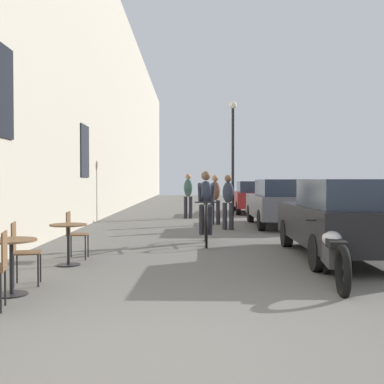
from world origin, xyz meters
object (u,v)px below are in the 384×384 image
parked_car_second (281,202)px  cafe_table_mid (68,236)px  cyclist_on_bicycle (206,209)px  parked_car_nearest (343,218)px  cafe_chair_near_toward_wall (21,249)px  pedestrian_far (188,193)px  pedestrian_near (228,199)px  pedestrian_mid (215,197)px  cafe_chair_mid_toward_street (74,231)px  parked_motorcycle (333,255)px  cafe_table_near (11,255)px  street_lamp (233,143)px  parked_car_third (253,197)px

parked_car_second → cafe_table_mid: bearing=-126.7°
cyclist_on_bicycle → parked_car_nearest: cyclist_on_bicycle is taller
cyclist_on_bicycle → cafe_table_mid: bearing=-131.8°
cafe_chair_near_toward_wall → pedestrian_far: size_ratio=0.50×
pedestrian_near → parked_car_nearest: pedestrian_near is taller
cyclist_on_bicycle → pedestrian_mid: cyclist_on_bicycle is taller
pedestrian_near → cafe_chair_mid_toward_street: bearing=-123.2°
cafe_chair_near_toward_wall → parked_car_second: size_ratio=0.21×
cafe_table_mid → parked_motorcycle: size_ratio=0.34×
cafe_table_near → cafe_table_mid: 2.07m
pedestrian_mid → street_lamp: street_lamp is taller
pedestrian_mid → pedestrian_far: bearing=109.9°
pedestrian_near → parked_car_third: size_ratio=0.40×
cafe_table_mid → pedestrian_far: (2.07, 9.97, 0.48)m
street_lamp → cyclist_on_bicycle: bearing=-99.6°
cyclist_on_bicycle → parked_car_second: bearing=57.3°
cafe_chair_near_toward_wall → cafe_chair_mid_toward_street: same height
cafe_table_near → parked_car_second: (5.27, 8.88, 0.27)m
parked_car_nearest → cafe_chair_near_toward_wall: bearing=-157.4°
cafe_table_mid → parked_car_third: size_ratio=0.17×
pedestrian_far → street_lamp: street_lamp is taller
cyclist_on_bicycle → street_lamp: street_lamp is taller
parked_car_second → pedestrian_near: bearing=-150.9°
cyclist_on_bicycle → parked_car_second: (2.58, 4.02, -0.02)m
pedestrian_far → parked_car_second: 4.37m
pedestrian_far → street_lamp: 3.28m
pedestrian_far → parked_car_nearest: bearing=-72.3°
cafe_table_mid → cafe_chair_mid_toward_street: bearing=96.4°
cafe_chair_near_toward_wall → cafe_chair_mid_toward_street: (0.18, 2.19, 0.00)m
pedestrian_near → pedestrian_mid: bearing=100.5°
pedestrian_near → parked_car_third: bearing=76.2°
pedestrian_far → parked_car_nearest: 9.75m
cafe_chair_mid_toward_street → parked_motorcycle: size_ratio=0.42×
parked_car_second → pedestrian_far: bearing=133.8°
pedestrian_mid → pedestrian_far: 2.70m
pedestrian_far → street_lamp: (1.92, 1.63, 2.11)m
cafe_table_near → street_lamp: street_lamp is taller
cafe_table_mid → street_lamp: street_lamp is taller
cafe_table_near → parked_car_nearest: (5.21, 2.75, 0.26)m
cafe_chair_near_toward_wall → pedestrian_near: bearing=64.2°
cafe_table_near → cafe_table_mid: bearing=85.0°
cafe_table_mid → cafe_chair_mid_toward_street: (-0.08, 0.68, -0.00)m
parked_car_second → parked_car_third: 6.28m
cafe_table_near → cafe_chair_near_toward_wall: bearing=97.7°
street_lamp → pedestrian_far: bearing=-139.7°
cafe_table_near → cafe_chair_mid_toward_street: cafe_chair_mid_toward_street is taller
street_lamp → parked_motorcycle: 13.26m
parked_car_nearest → cafe_table_mid: bearing=-172.3°
cyclist_on_bicycle → pedestrian_mid: size_ratio=1.04×
pedestrian_mid → cafe_table_near: bearing=-108.5°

